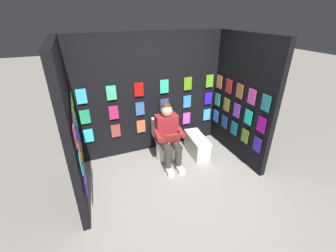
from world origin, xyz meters
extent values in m
plane|color=gray|center=(0.00, 0.00, 0.00)|extent=(30.00, 30.00, 0.00)
cube|color=black|center=(0.00, -1.67, 1.16)|extent=(2.98, 0.10, 2.32)
cube|color=#35DFE8|center=(1.25, -1.59, 0.57)|extent=(0.17, 0.01, 0.26)
cube|color=#A54034|center=(0.75, -1.59, 0.57)|extent=(0.17, 0.01, 0.26)
cube|color=#EF6B40|center=(0.25, -1.59, 0.57)|extent=(0.17, 0.01, 0.26)
cube|color=#B92770|center=(-0.25, -1.59, 0.57)|extent=(0.17, 0.01, 0.26)
cube|color=#D648BE|center=(-0.75, -1.59, 0.57)|extent=(0.17, 0.01, 0.26)
cube|color=#43C0F0|center=(-1.25, -1.59, 0.57)|extent=(0.17, 0.01, 0.26)
cube|color=#28A464|center=(1.25, -1.59, 0.95)|extent=(0.17, 0.01, 0.26)
cube|color=#C72461|center=(0.75, -1.59, 0.95)|extent=(0.17, 0.01, 0.26)
cube|color=#3C6AB5|center=(0.25, -1.59, 0.95)|extent=(0.17, 0.01, 0.26)
cube|color=#314390|center=(-0.25, -1.59, 0.95)|extent=(0.17, 0.01, 0.26)
cube|color=#368FF0|center=(-0.75, -1.59, 0.95)|extent=(0.17, 0.01, 0.26)
cube|color=#3619E5|center=(-1.25, -1.59, 0.95)|extent=(0.17, 0.01, 0.26)
cube|color=#3BBCDC|center=(1.25, -1.59, 1.33)|extent=(0.17, 0.01, 0.26)
cube|color=#46CC92|center=(0.75, -1.59, 1.33)|extent=(0.17, 0.01, 0.26)
cube|color=red|center=(0.25, -1.59, 1.33)|extent=(0.17, 0.01, 0.26)
cube|color=#30E5A6|center=(-0.25, -1.59, 1.33)|extent=(0.17, 0.01, 0.26)
cube|color=#5FA019|center=(-0.75, -1.59, 1.33)|extent=(0.17, 0.01, 0.26)
cube|color=#60B326|center=(-1.25, -1.59, 1.33)|extent=(0.17, 0.01, 0.26)
cube|color=black|center=(-1.49, -0.81, 1.16)|extent=(0.10, 1.62, 2.32)
cube|color=blue|center=(-1.40, -1.45, 0.57)|extent=(0.01, 0.17, 0.26)
cube|color=#2A448F|center=(-1.40, -1.13, 0.57)|extent=(0.01, 0.17, 0.26)
cube|color=#127592|center=(-1.40, -0.81, 0.57)|extent=(0.01, 0.17, 0.26)
cube|color=#5A9124|center=(-1.40, -0.49, 0.57)|extent=(0.01, 0.17, 0.26)
cube|color=#391CC6|center=(-1.40, -0.17, 0.57)|extent=(0.01, 0.17, 0.26)
cube|color=#3AB384|center=(-1.40, -1.45, 0.95)|extent=(0.01, 0.17, 0.26)
cube|color=olive|center=(-1.40, -1.13, 0.95)|extent=(0.01, 0.17, 0.26)
cube|color=purple|center=(-1.40, -0.81, 0.95)|extent=(0.01, 0.17, 0.26)
cube|color=#1BE0CA|center=(-1.40, -0.49, 0.95)|extent=(0.01, 0.17, 0.26)
cube|color=#B10BAD|center=(-1.40, -0.17, 0.95)|extent=(0.01, 0.17, 0.26)
cube|color=#DF704A|center=(-1.40, -1.45, 1.33)|extent=(0.01, 0.17, 0.26)
cube|color=red|center=(-1.40, -1.13, 1.33)|extent=(0.01, 0.17, 0.26)
cube|color=#A56732|center=(-1.40, -0.81, 1.33)|extent=(0.01, 0.17, 0.26)
cube|color=#D949AF|center=(-1.40, -0.49, 1.33)|extent=(0.01, 0.17, 0.26)
cube|color=teal|center=(-1.40, -0.17, 1.33)|extent=(0.01, 0.17, 0.26)
cube|color=black|center=(1.49, -0.81, 1.16)|extent=(0.10, 1.62, 2.32)
cube|color=#3610A5|center=(1.40, -0.17, 0.57)|extent=(0.01, 0.17, 0.26)
cube|color=#4451D7|center=(1.40, -0.49, 0.57)|extent=(0.01, 0.17, 0.26)
cube|color=red|center=(1.40, -0.81, 0.57)|extent=(0.01, 0.17, 0.26)
cube|color=#BE7717|center=(1.40, -1.13, 0.57)|extent=(0.01, 0.17, 0.26)
cube|color=#6E0DD2|center=(1.40, -1.45, 0.57)|extent=(0.01, 0.17, 0.26)
cube|color=#18A8A0|center=(1.40, -0.17, 0.95)|extent=(0.01, 0.17, 0.26)
cube|color=#AA8719|center=(1.40, -0.49, 0.95)|extent=(0.01, 0.17, 0.26)
cube|color=blue|center=(1.40, -0.81, 0.95)|extent=(0.01, 0.17, 0.26)
cube|color=#179EC8|center=(1.40, -1.13, 0.95)|extent=(0.01, 0.17, 0.26)
cube|color=#2FCFDF|center=(1.40, -1.45, 0.95)|extent=(0.01, 0.17, 0.26)
cube|color=#AA2C77|center=(1.40, -0.17, 1.33)|extent=(0.01, 0.17, 0.26)
cube|color=#67238E|center=(1.40, -0.49, 1.33)|extent=(0.01, 0.17, 0.26)
cube|color=#ACD022|center=(1.40, -0.81, 1.33)|extent=(0.01, 0.17, 0.26)
cube|color=#D5EF46|center=(1.40, -1.13, 1.33)|extent=(0.01, 0.17, 0.26)
cube|color=green|center=(1.40, -1.45, 1.33)|extent=(0.01, 0.17, 0.26)
cylinder|color=white|center=(-0.11, -1.16, 0.20)|extent=(0.38, 0.38, 0.40)
cylinder|color=white|center=(-0.11, -1.16, 0.41)|extent=(0.41, 0.41, 0.02)
cube|color=white|center=(-0.12, -1.42, 0.58)|extent=(0.39, 0.20, 0.36)
cylinder|color=white|center=(-0.12, -1.33, 0.58)|extent=(0.39, 0.09, 0.39)
cube|color=maroon|center=(-0.11, -1.13, 0.68)|extent=(0.41, 0.24, 0.52)
sphere|color=tan|center=(-0.11, -1.10, 1.04)|extent=(0.21, 0.21, 0.21)
sphere|color=#472D19|center=(-0.11, -1.13, 1.11)|extent=(0.17, 0.17, 0.17)
cylinder|color=#38332D|center=(-0.20, -0.93, 0.44)|extent=(0.17, 0.41, 0.15)
cylinder|color=#38332D|center=(0.00, -0.94, 0.44)|extent=(0.17, 0.41, 0.15)
cylinder|color=#38332D|center=(-0.19, -0.75, 0.21)|extent=(0.12, 0.12, 0.42)
cylinder|color=#38332D|center=(0.01, -0.76, 0.21)|extent=(0.12, 0.12, 0.42)
cube|color=white|center=(-0.18, -0.69, 0.04)|extent=(0.12, 0.27, 0.09)
cube|color=white|center=(0.02, -0.70, 0.04)|extent=(0.12, 0.27, 0.09)
cylinder|color=maroon|center=(-0.32, -0.94, 0.66)|extent=(0.10, 0.31, 0.13)
cylinder|color=maroon|center=(0.12, -0.96, 0.66)|extent=(0.10, 0.31, 0.13)
cube|color=#C33731|center=(-0.09, -0.79, 0.64)|extent=(0.31, 0.15, 0.23)
cube|color=white|center=(-0.75, -1.08, 0.18)|extent=(0.35, 0.74, 0.36)
cube|color=white|center=(-0.75, -1.08, 0.37)|extent=(0.37, 0.77, 0.03)
camera|label=1|loc=(1.27, 2.32, 2.62)|focal=24.18mm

